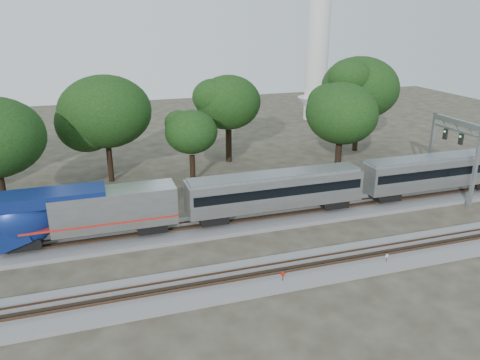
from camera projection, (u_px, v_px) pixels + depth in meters
name	position (u px, v px, depth m)	size (l,w,h in m)	color
ground	(232.00, 257.00, 39.94)	(160.00, 160.00, 0.00)	#383328
track_far	(214.00, 226.00, 45.25)	(160.00, 5.00, 0.73)	slate
track_near	(247.00, 278.00, 36.28)	(160.00, 5.00, 0.73)	slate
switch_stand_red	(283.00, 277.00, 35.51)	(0.37, 0.09, 1.16)	#512D19
switch_stand_white	(387.00, 258.00, 38.27)	(0.34, 0.11, 1.09)	#512D19
switch_lever	(340.00, 271.00, 37.37)	(0.50, 0.30, 0.30)	#512D19
signal_gantry	(454.00, 141.00, 51.06)	(0.62, 7.30, 8.88)	gray
tree_3	(105.00, 112.00, 55.17)	(8.85, 8.85, 12.47)	black
tree_4	(191.00, 132.00, 55.67)	(6.41, 6.41, 9.04)	black
tree_5	(228.00, 103.00, 63.07)	(8.44, 8.44, 11.90)	black
tree_6	(341.00, 113.00, 57.44)	(8.19, 8.19, 11.55)	black
tree_7	(360.00, 88.00, 67.97)	(9.61, 9.61, 13.55)	black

